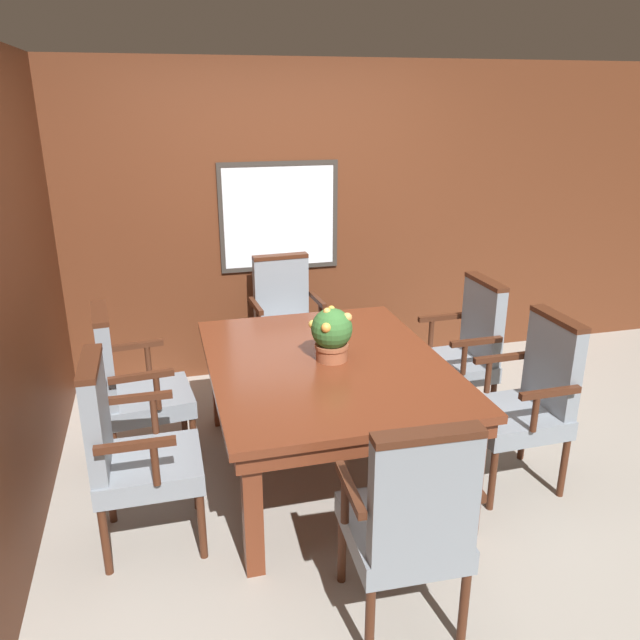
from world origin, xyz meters
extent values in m
plane|color=#A39E93|center=(0.00, 0.00, 0.00)|extent=(14.00, 14.00, 0.00)
cube|color=#5B2D19|center=(0.00, 1.79, 1.23)|extent=(7.20, 0.06, 2.45)
cube|color=white|center=(-0.03, 1.75, 1.29)|extent=(0.87, 0.01, 0.78)
cube|color=#38332D|center=(-0.03, 1.75, 1.69)|extent=(0.94, 0.02, 0.04)
cube|color=#38332D|center=(-0.03, 1.75, 0.88)|extent=(0.94, 0.02, 0.03)
cube|color=#38332D|center=(-0.48, 1.75, 1.29)|extent=(0.04, 0.02, 0.78)
cube|color=#38332D|center=(0.42, 1.75, 1.29)|extent=(0.04, 0.02, 0.78)
cube|color=maroon|center=(-0.65, -0.58, 0.34)|extent=(0.09, 0.09, 0.69)
cube|color=maroon|center=(0.49, -0.58, 0.34)|extent=(0.09, 0.09, 0.69)
cube|color=maroon|center=(-0.65, 0.92, 0.34)|extent=(0.09, 0.09, 0.69)
cube|color=maroon|center=(0.49, 0.92, 0.34)|extent=(0.09, 0.09, 0.69)
cube|color=maroon|center=(-0.08, 0.17, 0.64)|extent=(1.28, 1.65, 0.09)
cube|color=maroon|center=(-0.08, 0.17, 0.71)|extent=(1.34, 1.71, 0.04)
cylinder|color=#472314|center=(0.70, -0.03, 0.19)|extent=(0.04, 0.04, 0.37)
cylinder|color=#472314|center=(0.70, -0.43, 0.19)|extent=(0.04, 0.04, 0.37)
cylinder|color=#472314|center=(1.15, -0.02, 0.19)|extent=(0.04, 0.04, 0.37)
cylinder|color=#472314|center=(1.16, -0.43, 0.19)|extent=(0.04, 0.04, 0.37)
cube|color=gray|center=(0.93, -0.23, 0.43)|extent=(0.52, 0.47, 0.11)
cube|color=gray|center=(1.14, -0.22, 0.74)|extent=(0.09, 0.43, 0.52)
cube|color=#472314|center=(1.14, -0.22, 1.02)|extent=(0.09, 0.43, 0.03)
cylinder|color=#472314|center=(0.88, 0.01, 0.59)|extent=(0.04, 0.04, 0.22)
cube|color=#472314|center=(0.96, 0.01, 0.70)|extent=(0.36, 0.04, 0.04)
cylinder|color=#472314|center=(0.89, -0.47, 0.59)|extent=(0.04, 0.04, 0.22)
cube|color=#472314|center=(0.97, -0.47, 0.70)|extent=(0.36, 0.04, 0.04)
cylinder|color=#472314|center=(0.15, -0.77, 0.19)|extent=(0.04, 0.04, 0.37)
cylinder|color=#472314|center=(-0.26, -0.75, 0.19)|extent=(0.04, 0.04, 0.37)
cylinder|color=#472314|center=(0.13, -1.22, 0.19)|extent=(0.04, 0.04, 0.37)
cylinder|color=#472314|center=(-0.28, -1.20, 0.19)|extent=(0.04, 0.04, 0.37)
cube|color=gray|center=(-0.06, -0.99, 0.43)|extent=(0.49, 0.53, 0.11)
cube|color=gray|center=(-0.07, -1.20, 0.74)|extent=(0.43, 0.10, 0.52)
cube|color=#472314|center=(-0.07, -1.20, 1.02)|extent=(0.43, 0.11, 0.03)
cylinder|color=#472314|center=(0.18, -0.96, 0.59)|extent=(0.04, 0.04, 0.22)
cube|color=#472314|center=(0.18, -1.03, 0.70)|extent=(0.05, 0.36, 0.04)
cylinder|color=#472314|center=(-0.30, -0.94, 0.59)|extent=(0.04, 0.04, 0.22)
cube|color=#472314|center=(-0.31, -1.01, 0.70)|extent=(0.05, 0.36, 0.04)
cylinder|color=#472314|center=(-0.88, -0.42, 0.19)|extent=(0.04, 0.04, 0.37)
cylinder|color=#472314|center=(-0.87, -0.01, 0.19)|extent=(0.04, 0.04, 0.37)
cylinder|color=#472314|center=(-1.33, -0.42, 0.19)|extent=(0.04, 0.04, 0.37)
cylinder|color=#472314|center=(-1.33, -0.01, 0.19)|extent=(0.04, 0.04, 0.37)
cube|color=gray|center=(-1.10, -0.21, 0.43)|extent=(0.52, 0.47, 0.11)
cube|color=gray|center=(-1.32, -0.21, 0.74)|extent=(0.08, 0.43, 0.52)
cube|color=#472314|center=(-1.32, -0.21, 1.02)|extent=(0.09, 0.43, 0.03)
cylinder|color=#472314|center=(-1.06, -0.46, 0.59)|extent=(0.04, 0.04, 0.22)
cube|color=#472314|center=(-1.14, -0.46, 0.70)|extent=(0.36, 0.04, 0.04)
cylinder|color=#472314|center=(-1.06, 0.03, 0.59)|extent=(0.04, 0.04, 0.22)
cube|color=#472314|center=(-1.14, 0.03, 0.70)|extent=(0.36, 0.04, 0.04)
cylinder|color=#472314|center=(0.67, 0.73, 0.19)|extent=(0.04, 0.04, 0.37)
cylinder|color=#472314|center=(0.68, 0.32, 0.19)|extent=(0.04, 0.04, 0.37)
cylinder|color=#472314|center=(1.12, 0.74, 0.19)|extent=(0.04, 0.04, 0.37)
cylinder|color=#472314|center=(1.13, 0.33, 0.19)|extent=(0.04, 0.04, 0.37)
cube|color=gray|center=(0.90, 0.53, 0.43)|extent=(0.52, 0.48, 0.11)
cube|color=gray|center=(1.12, 0.53, 0.74)|extent=(0.09, 0.43, 0.52)
cube|color=#472314|center=(1.12, 0.53, 1.02)|extent=(0.10, 0.43, 0.03)
cylinder|color=#472314|center=(0.85, 0.77, 0.59)|extent=(0.04, 0.04, 0.22)
cube|color=#472314|center=(0.93, 0.77, 0.70)|extent=(0.36, 0.04, 0.04)
cylinder|color=#472314|center=(0.86, 0.29, 0.59)|extent=(0.04, 0.04, 0.22)
cube|color=#472314|center=(0.94, 0.29, 0.70)|extent=(0.36, 0.04, 0.04)
cylinder|color=#472314|center=(-0.25, 1.10, 0.19)|extent=(0.04, 0.04, 0.37)
cylinder|color=#472314|center=(0.16, 1.12, 0.19)|extent=(0.04, 0.04, 0.37)
cylinder|color=#472314|center=(-0.27, 1.55, 0.19)|extent=(0.04, 0.04, 0.37)
cylinder|color=#472314|center=(0.13, 1.57, 0.19)|extent=(0.04, 0.04, 0.37)
cube|color=gray|center=(-0.06, 1.34, 0.43)|extent=(0.49, 0.54, 0.11)
cube|color=gray|center=(-0.07, 1.55, 0.74)|extent=(0.43, 0.11, 0.52)
cube|color=#472314|center=(-0.07, 1.55, 1.02)|extent=(0.43, 0.11, 0.03)
cylinder|color=#472314|center=(-0.30, 1.28, 0.59)|extent=(0.04, 0.04, 0.22)
cube|color=#472314|center=(-0.30, 1.36, 0.70)|extent=(0.06, 0.36, 0.04)
cylinder|color=#472314|center=(0.19, 1.31, 0.59)|extent=(0.04, 0.04, 0.22)
cube|color=#472314|center=(0.18, 1.39, 0.70)|extent=(0.06, 0.36, 0.04)
cylinder|color=#472314|center=(-0.86, 0.36, 0.19)|extent=(0.04, 0.04, 0.37)
cylinder|color=#472314|center=(-0.90, 0.76, 0.19)|extent=(0.04, 0.04, 0.37)
cylinder|color=#472314|center=(-1.31, 0.31, 0.19)|extent=(0.04, 0.04, 0.37)
cylinder|color=#472314|center=(-1.35, 0.72, 0.19)|extent=(0.04, 0.04, 0.37)
cube|color=gray|center=(-1.11, 0.54, 0.43)|extent=(0.56, 0.51, 0.11)
cube|color=gray|center=(-1.32, 0.52, 0.74)|extent=(0.12, 0.43, 0.52)
cube|color=#472314|center=(-1.32, 0.52, 1.02)|extent=(0.13, 0.43, 0.03)
cylinder|color=#472314|center=(-1.04, 0.30, 0.59)|extent=(0.04, 0.04, 0.22)
cube|color=#472314|center=(-1.12, 0.29, 0.70)|extent=(0.36, 0.07, 0.04)
cylinder|color=#472314|center=(-1.09, 0.78, 0.59)|extent=(0.04, 0.04, 0.22)
cube|color=#472314|center=(-1.17, 0.77, 0.70)|extent=(0.36, 0.07, 0.04)
cylinder|color=#9E5638|center=(-0.05, 0.18, 0.78)|extent=(0.18, 0.18, 0.10)
cylinder|color=#9E5638|center=(-0.05, 0.18, 0.82)|extent=(0.20, 0.20, 0.02)
sphere|color=#387033|center=(-0.05, 0.18, 0.92)|extent=(0.24, 0.24, 0.24)
sphere|color=#F0B84A|center=(-0.13, 0.25, 0.93)|extent=(0.04, 0.04, 0.04)
sphere|color=#ECA659|center=(0.04, 0.16, 0.99)|extent=(0.06, 0.06, 0.06)
sphere|color=#E6B94C|center=(-0.15, 0.23, 0.95)|extent=(0.05, 0.05, 0.05)
sphere|color=#D7BA56|center=(-0.10, 0.29, 0.94)|extent=(0.06, 0.06, 0.06)
sphere|color=gold|center=(-0.04, 0.22, 1.03)|extent=(0.04, 0.04, 0.04)
sphere|color=#E9B954|center=(0.04, 0.17, 1.00)|extent=(0.04, 0.04, 0.04)
sphere|color=#F3B153|center=(-0.08, 0.18, 1.03)|extent=(0.04, 0.04, 0.04)
sphere|color=#F3A645|center=(-0.10, 0.10, 0.97)|extent=(0.06, 0.06, 0.06)
camera|label=1|loc=(-0.96, -3.02, 2.18)|focal=35.00mm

